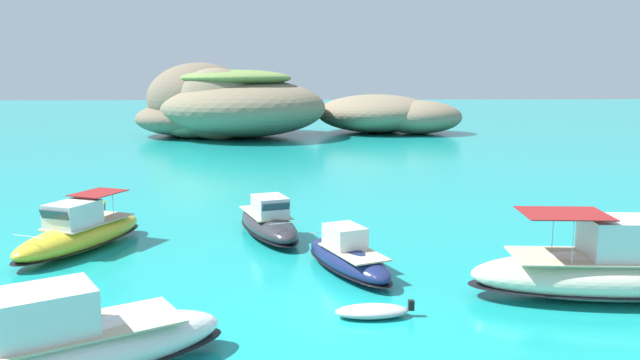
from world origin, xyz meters
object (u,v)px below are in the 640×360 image
islet_large (220,106)px  motorboat_white (63,350)px  dinghy_tender (372,311)px  motorboat_charcoal (269,222)px  islet_small (388,115)px  motorboat_yellow (80,234)px  motorboat_navy (348,257)px  motorboat_cream (610,272)px  channel_buoy (106,220)px

islet_large → motorboat_white: bearing=-88.0°
motorboat_white → dinghy_tender: (9.23, 4.15, -0.69)m
dinghy_tender → islet_large: bearing=99.9°
motorboat_charcoal → dinghy_tender: bearing=-71.4°
islet_small → motorboat_yellow: islet_small is taller
motorboat_navy → dinghy_tender: motorboat_navy is taller
motorboat_white → motorboat_cream: 19.32m
motorboat_cream → motorboat_navy: bearing=158.1°
motorboat_white → motorboat_charcoal: size_ratio=1.21×
dinghy_tender → motorboat_white: bearing=-155.8°
motorboat_yellow → motorboat_charcoal: bearing=13.7°
motorboat_navy → islet_small: bearing=79.1°
islet_large → motorboat_white: 71.54m
islet_small → motorboat_charcoal: islet_small is taller
islet_small → motorboat_white: 79.43m
motorboat_navy → channel_buoy: motorboat_navy is taller
channel_buoy → motorboat_navy: bearing=-35.7°
islet_small → motorboat_navy: size_ratio=3.63×
islet_small → motorboat_cream: bearing=-92.6°
islet_small → channel_buoy: bearing=-114.0°
islet_small → motorboat_white: bearing=-105.9°
motorboat_yellow → motorboat_cream: (22.27, -7.98, 0.22)m
motorboat_navy → motorboat_cream: bearing=-21.9°
islet_small → motorboat_white: islet_small is taller
channel_buoy → motorboat_yellow: bearing=-87.7°
motorboat_yellow → channel_buoy: size_ratio=5.84×
motorboat_yellow → channel_buoy: bearing=92.3°
islet_small → motorboat_yellow: size_ratio=2.92×
islet_small → motorboat_charcoal: 62.87m
motorboat_cream → dinghy_tender: (-9.29, -1.38, -0.83)m
dinghy_tender → motorboat_navy: bearing=93.7°
islet_large → motorboat_white: islet_large is taller
motorboat_white → motorboat_cream: bearing=16.6°
islet_large → motorboat_cream: islet_large is taller
motorboat_yellow → motorboat_navy: motorboat_yellow is taller
islet_small → motorboat_navy: bearing=-100.9°
motorboat_navy → channel_buoy: size_ratio=4.70×
islet_large → dinghy_tender: bearing=-80.1°
channel_buoy → motorboat_cream: bearing=-30.2°
motorboat_yellow → motorboat_white: size_ratio=0.91×
islet_small → dinghy_tender: size_ratio=8.95×
motorboat_cream → motorboat_navy: size_ratio=1.57×
motorboat_yellow → dinghy_tender: bearing=-35.8°
motorboat_charcoal → channel_buoy: 9.74m
motorboat_cream → channel_buoy: size_ratio=7.35×
islet_small → motorboat_cream: 70.94m
motorboat_cream → motorboat_yellow: bearing=160.3°
islet_small → motorboat_white: size_ratio=2.66×
motorboat_charcoal → motorboat_navy: size_ratio=1.12×
motorboat_charcoal → motorboat_navy: motorboat_charcoal is taller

